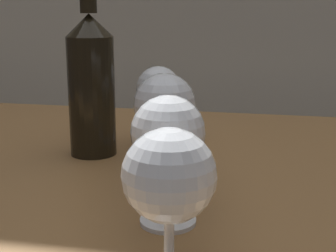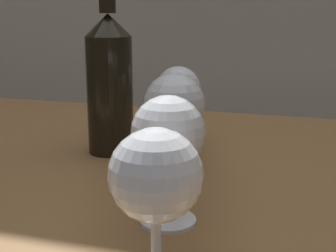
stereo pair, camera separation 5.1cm
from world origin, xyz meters
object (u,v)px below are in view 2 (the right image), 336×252
(wine_glass_white, at_px, (174,107))
(wine_bottle, at_px, (109,80))
(wine_glass_cabernet, at_px, (168,136))
(wine_glass_amber, at_px, (178,90))
(wine_glass_merlot, at_px, (156,179))
(wine_glass_empty, at_px, (179,109))

(wine_glass_white, relative_size, wine_bottle, 0.49)
(wine_glass_cabernet, relative_size, wine_glass_amber, 1.07)
(wine_glass_cabernet, xyz_separation_m, wine_glass_amber, (-0.08, 0.32, -0.01))
(wine_glass_cabernet, bearing_deg, wine_glass_merlot, -77.88)
(wine_glass_empty, bearing_deg, wine_glass_white, -77.19)
(wine_glass_amber, relative_size, wine_bottle, 0.44)
(wine_glass_white, bearing_deg, wine_glass_cabernet, -76.16)
(wine_bottle, bearing_deg, wine_glass_merlot, -60.24)
(wine_glass_merlot, height_order, wine_glass_amber, wine_glass_merlot)
(wine_glass_cabernet, bearing_deg, wine_bottle, 126.45)
(wine_glass_empty, bearing_deg, wine_glass_cabernet, -76.65)
(wine_glass_empty, relative_size, wine_glass_amber, 0.91)
(wine_glass_merlot, bearing_deg, wine_glass_amber, 103.91)
(wine_glass_white, xyz_separation_m, wine_glass_empty, (-0.02, 0.11, -0.03))
(wine_glass_merlot, distance_m, wine_glass_white, 0.23)
(wine_glass_empty, bearing_deg, wine_bottle, 174.51)
(wine_glass_cabernet, relative_size, wine_glass_empty, 1.17)
(wine_glass_cabernet, height_order, wine_glass_amber, wine_glass_cabernet)
(wine_glass_white, distance_m, wine_bottle, 0.18)
(wine_glass_merlot, relative_size, wine_glass_amber, 1.01)
(wine_glass_merlot, distance_m, wine_glass_cabernet, 0.11)
(wine_glass_empty, bearing_deg, wine_glass_merlot, -77.05)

